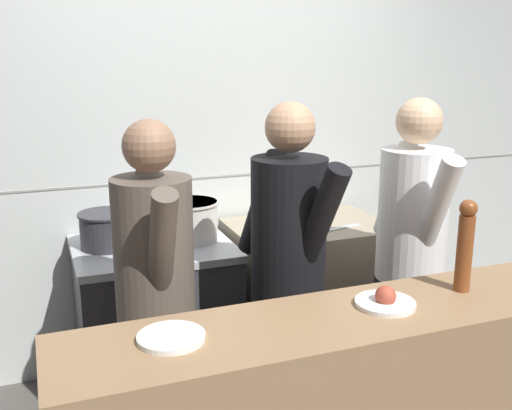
% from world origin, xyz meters
% --- Properties ---
extents(wall_back_tiled, '(8.00, 0.06, 2.60)m').
position_xyz_m(wall_back_tiled, '(0.00, 1.49, 1.30)').
color(wall_back_tiled, silver).
rests_on(wall_back_tiled, ground_plane).
extents(oven_range, '(0.84, 0.71, 0.88)m').
position_xyz_m(oven_range, '(-0.44, 1.09, 0.44)').
color(oven_range, '#38383D').
rests_on(oven_range, ground_plane).
extents(prep_counter, '(0.93, 0.65, 0.90)m').
position_xyz_m(prep_counter, '(0.50, 1.09, 0.45)').
color(prep_counter, gray).
rests_on(prep_counter, ground_plane).
extents(stock_pot, '(0.29, 0.29, 0.19)m').
position_xyz_m(stock_pot, '(-0.67, 1.14, 0.98)').
color(stock_pot, '#2D2D33').
rests_on(stock_pot, oven_range).
extents(sauce_pot, '(0.32, 0.32, 0.22)m').
position_xyz_m(sauce_pot, '(-0.23, 1.10, 1.00)').
color(sauce_pot, beige).
rests_on(sauce_pot, oven_range).
extents(mixing_bowl_steel, '(0.26, 0.26, 0.10)m').
position_xyz_m(mixing_bowl_steel, '(0.39, 1.10, 0.95)').
color(mixing_bowl_steel, '#B7BABF').
rests_on(mixing_bowl_steel, prep_counter).
extents(chefs_knife, '(0.36, 0.10, 0.02)m').
position_xyz_m(chefs_knife, '(0.56, 0.94, 0.90)').
color(chefs_knife, '#B7BABF').
rests_on(chefs_knife, prep_counter).
extents(plated_dish_main, '(0.22, 0.22, 0.02)m').
position_xyz_m(plated_dish_main, '(-0.64, -0.23, 0.99)').
color(plated_dish_main, white).
rests_on(plated_dish_main, pass_counter).
extents(plated_dish_appetiser, '(0.22, 0.22, 0.08)m').
position_xyz_m(plated_dish_appetiser, '(0.16, -0.24, 1.00)').
color(plated_dish_appetiser, white).
rests_on(plated_dish_appetiser, pass_counter).
extents(pepper_mill, '(0.07, 0.07, 0.37)m').
position_xyz_m(pepper_mill, '(0.52, -0.22, 1.17)').
color(pepper_mill, brown).
rests_on(pepper_mill, pass_counter).
extents(chef_head_cook, '(0.34, 0.71, 1.64)m').
position_xyz_m(chef_head_cook, '(-0.57, 0.37, 0.91)').
color(chef_head_cook, black).
rests_on(chef_head_cook, ground_plane).
extents(chef_sous, '(0.42, 0.73, 1.69)m').
position_xyz_m(chef_sous, '(0.04, 0.38, 0.94)').
color(chef_sous, black).
rests_on(chef_sous, ground_plane).
extents(chef_line, '(0.38, 0.74, 1.69)m').
position_xyz_m(chef_line, '(0.72, 0.40, 0.94)').
color(chef_line, black).
rests_on(chef_line, ground_plane).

